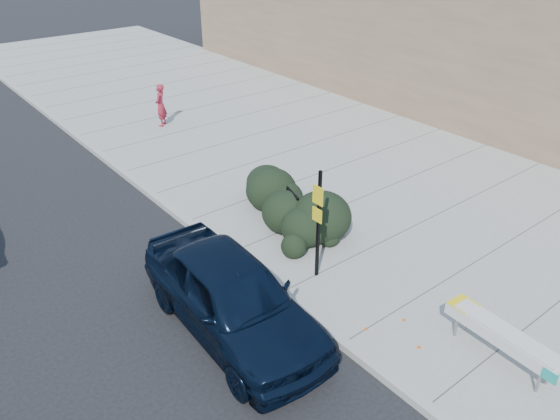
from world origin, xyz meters
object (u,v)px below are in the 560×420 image
(bike_rack, at_px, (292,206))
(sign_post, at_px, (318,219))
(pedestrian, at_px, (161,105))
(bench, at_px, (503,336))
(sedan_navy, at_px, (232,296))

(bike_rack, height_order, sign_post, sign_post)
(sign_post, bearing_deg, pedestrian, 78.72)
(bench, distance_m, sedan_navy, 5.15)
(sign_post, relative_size, sedan_navy, 0.54)
(bike_rack, bearing_deg, sign_post, -98.72)
(bench, relative_size, pedestrian, 1.45)
(sign_post, relative_size, pedestrian, 1.64)
(sedan_navy, bearing_deg, sign_post, 6.71)
(sign_post, xyz_separation_m, sedan_navy, (-2.41, -0.17, -0.81))
(bike_rack, distance_m, sign_post, 2.39)
(bench, relative_size, bike_rack, 2.22)
(bench, bearing_deg, sign_post, 105.49)
(bench, distance_m, bike_rack, 6.12)
(bench, distance_m, pedestrian, 15.15)
(bench, bearing_deg, pedestrian, 89.25)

